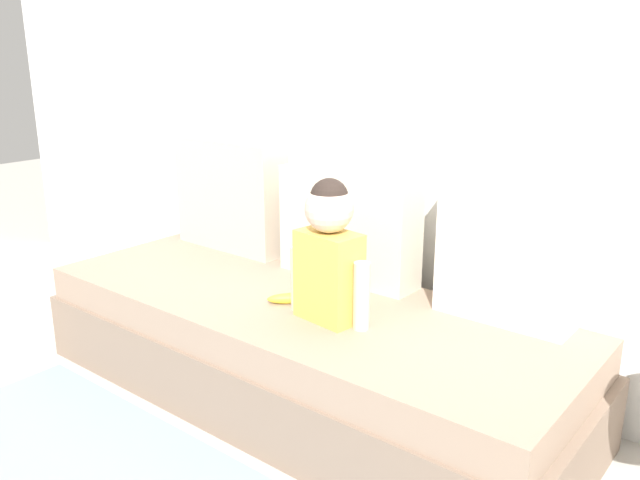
{
  "coord_description": "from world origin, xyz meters",
  "views": [
    {
      "loc": [
        1.5,
        -1.75,
        1.33
      ],
      "look_at": [
        0.1,
        0.0,
        0.66
      ],
      "focal_mm": 37.01,
      "sensor_mm": 36.0,
      "label": 1
    }
  ],
  "objects": [
    {
      "name": "back_wall",
      "position": [
        0.0,
        0.53,
        1.14
      ],
      "size": [
        5.36,
        0.1,
        2.28
      ],
      "primitive_type": "cube",
      "color": "white",
      "rests_on": "ground"
    },
    {
      "name": "throw_pillow_left",
      "position": [
        -0.67,
        0.3,
        0.66
      ],
      "size": [
        0.57,
        0.16,
        0.51
      ],
      "primitive_type": "cube",
      "color": "#C1B29E",
      "rests_on": "couch"
    },
    {
      "name": "banana",
      "position": [
        0.0,
        -0.05,
        0.43
      ],
      "size": [
        0.15,
        0.15,
        0.04
      ],
      "primitive_type": "ellipsoid",
      "rotation": [
        0.0,
        0.0,
        0.79
      ],
      "color": "yellow",
      "rests_on": "couch"
    },
    {
      "name": "ground_plane",
      "position": [
        0.0,
        0.0,
        0.0
      ],
      "size": [
        12.0,
        12.0,
        0.0
      ],
      "primitive_type": "plane",
      "color": "#B2ADA3"
    },
    {
      "name": "throw_pillow_center",
      "position": [
        0.0,
        0.3,
        0.63
      ],
      "size": [
        0.6,
        0.16,
        0.44
      ],
      "primitive_type": "cube",
      "color": "beige",
      "rests_on": "couch"
    },
    {
      "name": "couch",
      "position": [
        0.0,
        0.0,
        0.2
      ],
      "size": [
        2.16,
        0.81,
        0.41
      ],
      "color": "#826C5B",
      "rests_on": "ground"
    },
    {
      "name": "throw_pillow_right",
      "position": [
        0.67,
        0.3,
        0.68
      ],
      "size": [
        0.47,
        0.16,
        0.54
      ],
      "primitive_type": "cube",
      "color": "silver",
      "rests_on": "couch"
    },
    {
      "name": "toddler",
      "position": [
        0.2,
        -0.07,
        0.66
      ],
      "size": [
        0.33,
        0.17,
        0.5
      ],
      "color": "gold",
      "rests_on": "couch"
    }
  ]
}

